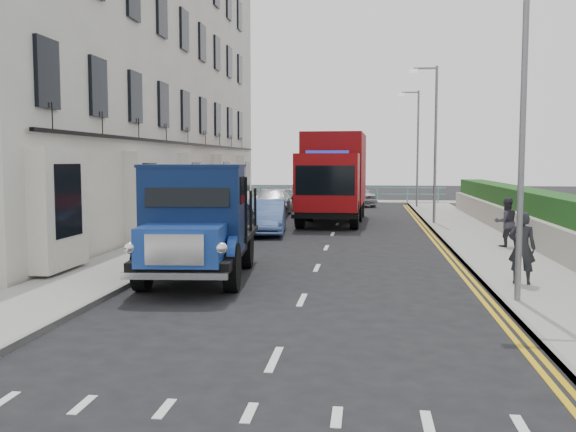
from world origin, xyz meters
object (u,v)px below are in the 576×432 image
object	(u,v)px
lamp_mid	(433,135)
lamp_far	(416,142)
lamp_near	(517,103)
bedford_lorry	(195,230)
pedestrian_east_near	(522,248)
red_lorry	(334,175)
parked_car_front	(227,221)

from	to	relation	value
lamp_mid	lamp_far	bearing A→B (deg)	90.00
lamp_near	bedford_lorry	distance (m)	7.54
pedestrian_east_near	bedford_lorry	bearing A→B (deg)	18.51
lamp_far	red_lorry	world-z (taller)	lamp_far
bedford_lorry	parked_car_front	bearing A→B (deg)	91.92
red_lorry	parked_car_front	distance (m)	8.88
red_lorry	pedestrian_east_near	bearing A→B (deg)	-70.04
lamp_near	lamp_far	xyz separation A→B (m)	(0.00, 26.00, 0.00)
lamp_far	pedestrian_east_near	size ratio (longest dim) A/B	4.29
lamp_mid	bedford_lorry	world-z (taller)	lamp_mid
lamp_far	bedford_lorry	distance (m)	25.55
lamp_mid	red_lorry	bearing A→B (deg)	166.09
lamp_near	red_lorry	world-z (taller)	lamp_near
lamp_near	bedford_lorry	bearing A→B (deg)	167.38
lamp_far	lamp_mid	bearing A→B (deg)	-90.00
bedford_lorry	lamp_near	bearing A→B (deg)	-17.55
lamp_near	red_lorry	bearing A→B (deg)	104.47
lamp_far	lamp_near	bearing A→B (deg)	-90.00
red_lorry	pedestrian_east_near	size ratio (longest dim) A/B	4.92
lamp_near	parked_car_front	world-z (taller)	lamp_near
pedestrian_east_near	lamp_near	bearing A→B (deg)	88.08
lamp_far	red_lorry	xyz separation A→B (m)	(-4.41, -8.91, -1.78)
lamp_near	parked_car_front	xyz separation A→B (m)	(-7.75, 9.00, -3.25)
lamp_mid	pedestrian_east_near	bearing A→B (deg)	-87.61
bedford_lorry	pedestrian_east_near	distance (m)	7.46
lamp_near	red_lorry	xyz separation A→B (m)	(-4.41, 17.09, -1.78)
lamp_mid	lamp_far	distance (m)	10.00
lamp_far	parked_car_front	bearing A→B (deg)	-114.52
lamp_far	parked_car_front	distance (m)	18.97
pedestrian_east_near	red_lorry	bearing A→B (deg)	-55.13
lamp_mid	red_lorry	size ratio (longest dim) A/B	0.87
red_lorry	pedestrian_east_near	xyz separation A→B (m)	(5.01, -15.33, -1.28)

